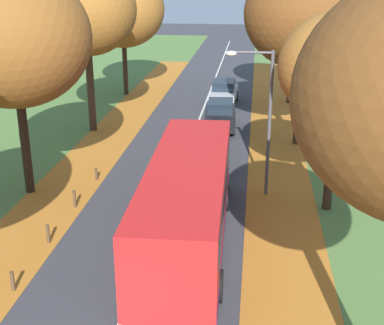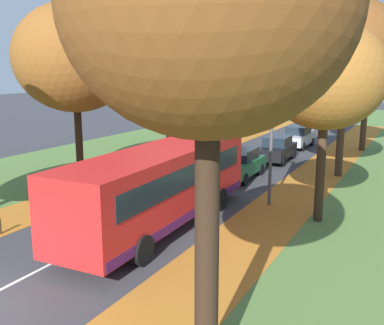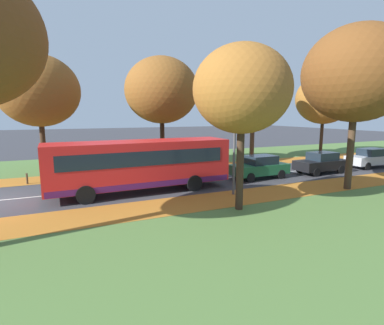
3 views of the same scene
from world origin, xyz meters
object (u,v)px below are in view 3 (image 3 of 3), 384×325
at_px(tree_right_mid, 357,74).
at_px(bollard_third, 75,176).
at_px(tree_left_near, 162,90).
at_px(tree_left_mid, 254,89).
at_px(car_silver_third_in_line, 370,158).
at_px(bollard_fourth, 118,172).
at_px(bus, 140,163).
at_px(streetlamp_right, 232,128).
at_px(tree_right_near, 242,90).
at_px(bollard_sixth, 191,167).
at_px(tree_left_far, 324,99).
at_px(car_black_following, 321,163).
at_px(bollard_fifth, 156,169).
at_px(tree_left_nearest, 39,91).
at_px(car_green_lead, 259,167).
at_px(bollard_second, 27,179).

xyz_separation_m(tree_right_mid, bollard_third, (-9.21, -15.05, -6.45)).
distance_m(tree_left_near, bollard_third, 9.69).
height_order(tree_left_mid, car_silver_third_in_line, tree_left_mid).
relative_size(tree_left_near, tree_left_mid, 0.98).
bearing_deg(tree_right_mid, bollard_fourth, -127.23).
bearing_deg(bus, streetlamp_right, 62.55).
height_order(tree_right_near, bollard_sixth, tree_right_near).
distance_m(tree_left_far, car_black_following, 12.21).
bearing_deg(car_black_following, streetlamp_right, -76.51).
bearing_deg(bollard_fifth, bollard_third, -89.54).
height_order(tree_left_far, tree_right_mid, tree_right_mid).
bearing_deg(car_silver_third_in_line, tree_right_mid, -61.53).
distance_m(tree_right_near, bus, 7.30).
relative_size(bus, car_silver_third_in_line, 2.47).
bearing_deg(tree_left_nearest, tree_right_mid, 55.52).
relative_size(bollard_third, car_black_following, 0.15).
bearing_deg(bollard_fifth, car_black_following, 66.90).
bearing_deg(bollard_fourth, streetlamp_right, 35.42).
height_order(tree_left_nearest, car_black_following, tree_left_nearest).
distance_m(tree_right_mid, car_black_following, 7.72).
relative_size(streetlamp_right, car_silver_third_in_line, 1.41).
bearing_deg(tree_right_mid, tree_left_far, 138.71).
xyz_separation_m(tree_right_mid, bollard_sixth, (-9.23, -6.34, -6.49)).
xyz_separation_m(tree_left_mid, car_silver_third_in_line, (7.14, 7.10, -5.96)).
distance_m(bollard_fourth, bollard_fifth, 2.90).
bearing_deg(bollard_sixth, tree_right_near, -10.48).
height_order(bollard_sixth, streetlamp_right, streetlamp_right).
bearing_deg(tree_left_near, car_silver_third_in_line, 65.96).
bearing_deg(tree_left_mid, tree_right_near, -37.15).
xyz_separation_m(tree_left_near, car_silver_third_in_line, (7.20, 16.14, -5.60)).
bearing_deg(bollard_third, streetlamp_right, 48.20).
bearing_deg(car_silver_third_in_line, streetlamp_right, -81.00).
xyz_separation_m(bus, car_green_lead, (-0.26, 8.60, -0.89)).
relative_size(tree_left_near, tree_right_mid, 0.96).
relative_size(tree_left_nearest, bollard_second, 12.09).
relative_size(tree_left_near, bollard_third, 14.40).
xyz_separation_m(tree_left_near, tree_left_mid, (0.06, 9.04, 0.36)).
bearing_deg(car_black_following, bollard_fifth, -113.10).
relative_size(tree_left_mid, bus, 0.89).
bearing_deg(tree_right_near, car_silver_third_in_line, 107.33).
distance_m(tree_right_near, bollard_third, 13.14).
relative_size(tree_left_nearest, car_green_lead, 2.04).
bearing_deg(bollard_fifth, car_green_lead, 53.64).
height_order(bollard_fifth, streetlamp_right, streetlamp_right).
relative_size(tree_left_nearest, bollard_sixth, 15.25).
xyz_separation_m(tree_left_nearest, streetlamp_right, (9.62, 9.93, -2.37)).
bearing_deg(bollard_fourth, tree_left_far, 96.61).
relative_size(car_green_lead, car_black_following, 0.99).
relative_size(bollard_second, bollard_fifth, 0.98).
bearing_deg(car_green_lead, streetlamp_right, -56.26).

